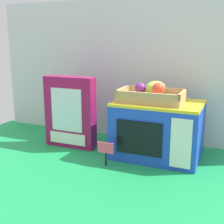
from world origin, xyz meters
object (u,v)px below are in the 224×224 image
at_px(toy_microwave, 158,130).
at_px(cookie_set_box, 70,112).
at_px(price_sign, 106,150).
at_px(food_groups_crate, 152,95).

bearing_deg(toy_microwave, cookie_set_box, -175.88).
bearing_deg(toy_microwave, price_sign, -132.94).
xyz_separation_m(cookie_set_box, price_sign, (0.25, -0.15, -0.10)).
bearing_deg(food_groups_crate, price_sign, -128.25).
bearing_deg(cookie_set_box, toy_microwave, 4.12).
relative_size(food_groups_crate, cookie_set_box, 0.81).
bearing_deg(cookie_set_box, food_groups_crate, 3.67).
height_order(cookie_set_box, price_sign, cookie_set_box).
xyz_separation_m(food_groups_crate, cookie_set_box, (-0.39, -0.02, -0.11)).
relative_size(toy_microwave, cookie_set_box, 1.09).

